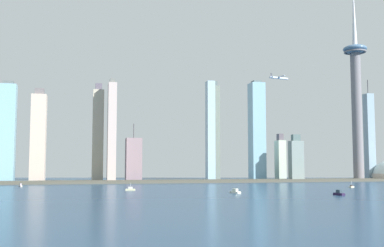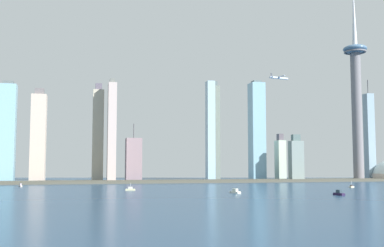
# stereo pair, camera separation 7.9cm
# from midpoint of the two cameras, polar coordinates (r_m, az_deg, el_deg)

# --- Properties ---
(waterfront_pier) EXTENTS (780.71, 61.41, 3.72)m
(waterfront_pier) POSITION_cam_midpoint_polar(r_m,az_deg,el_deg) (750.69, 2.75, -6.99)
(waterfront_pier) COLOR #504E42
(waterfront_pier) RESTS_ON ground
(observation_tower) EXTENTS (42.15, 42.15, 354.19)m
(observation_tower) POSITION_cam_midpoint_polar(r_m,az_deg,el_deg) (891.94, 19.30, 4.06)
(observation_tower) COLOR slate
(observation_tower) RESTS_ON ground
(skyscraper_0) EXTENTS (13.21, 25.60, 164.99)m
(skyscraper_0) POSITION_cam_midpoint_polar(r_m,az_deg,el_deg) (758.31, -9.71, -0.97)
(skyscraper_0) COLOR #BBA8A4
(skyscraper_0) RESTS_ON ground
(skyscraper_1) EXTENTS (13.46, 18.38, 174.62)m
(skyscraper_1) POSITION_cam_midpoint_polar(r_m,az_deg,el_deg) (824.65, 2.23, -0.87)
(skyscraper_1) COLOR #9FC2D3
(skyscraper_1) RESTS_ON ground
(skyscraper_2) EXTENTS (22.87, 25.78, 148.83)m
(skyscraper_2) POSITION_cam_midpoint_polar(r_m,az_deg,el_deg) (782.12, -18.15, -1.58)
(skyscraper_2) COLOR beige
(skyscraper_2) RESTS_ON ground
(skyscraper_3) EXTENTS (25.87, 27.83, 96.24)m
(skyscraper_3) POSITION_cam_midpoint_polar(r_m,az_deg,el_deg) (790.95, -7.11, -4.38)
(skyscraper_3) COLOR gray
(skyscraper_3) RESTS_ON ground
(skyscraper_4) EXTENTS (22.49, 15.34, 78.86)m
(skyscraper_4) POSITION_cam_midpoint_polar(r_m,az_deg,el_deg) (817.96, 12.53, -4.31)
(skyscraper_4) COLOR gray
(skyscraper_4) RESTS_ON ground
(skyscraper_5) EXTENTS (26.58, 20.24, 160.12)m
(skyscraper_5) POSITION_cam_midpoint_polar(r_m,az_deg,el_deg) (794.40, -21.57, -1.01)
(skyscraper_5) COLOR #85B7C8
(skyscraper_5) RESTS_ON ground
(skyscraper_6) EXTENTS (24.52, 27.21, 179.57)m
(skyscraper_6) POSITION_cam_midpoint_polar(r_m,az_deg,el_deg) (855.36, 7.88, -0.89)
(skyscraper_6) COLOR #80AFC3
(skyscraper_6) RESTS_ON ground
(skyscraper_7) EXTENTS (18.96, 12.29, 180.72)m
(skyscraper_7) POSITION_cam_midpoint_polar(r_m,az_deg,el_deg) (858.03, 2.74, -1.01)
(skyscraper_7) COLOR slate
(skyscraper_7) RESTS_ON ground
(skyscraper_8) EXTENTS (17.75, 20.75, 161.69)m
(skyscraper_8) POSITION_cam_midpoint_polar(r_m,az_deg,el_deg) (788.20, -11.35, -1.30)
(skyscraper_8) COLOR #B8AF99
(skyscraper_8) RESTS_ON ground
(skyscraper_9) EXTENTS (14.62, 15.31, 184.89)m
(skyscraper_9) POSITION_cam_midpoint_polar(r_m,az_deg,el_deg) (924.20, 20.73, -1.48)
(skyscraper_9) COLOR #87A2B3
(skyscraper_9) RESTS_ON ground
(skyscraper_10) EXTENTS (14.27, 20.39, 83.18)m
(skyscraper_10) POSITION_cam_midpoint_polar(r_m,az_deg,el_deg) (862.55, 10.68, -4.24)
(skyscraper_10) COLOR beige
(skyscraper_10) RESTS_ON ground
(boat_0) EXTENTS (10.67, 5.20, 8.44)m
(boat_0) POSITION_cam_midpoint_polar(r_m,az_deg,el_deg) (516.25, -7.48, -7.91)
(boat_0) COLOR beige
(boat_0) RESTS_ON ground
(boat_1) EXTENTS (8.33, 6.77, 8.33)m
(boat_1) POSITION_cam_midpoint_polar(r_m,az_deg,el_deg) (609.72, 18.80, -7.26)
(boat_1) COLOR beige
(boat_1) RESTS_ON ground
(boat_3) EXTENTS (5.08, 13.59, 4.94)m
(boat_3) POSITION_cam_midpoint_polar(r_m,az_deg,el_deg) (456.30, 17.40, -8.08)
(boat_3) COLOR #251839
(boat_3) RESTS_ON ground
(boat_5) EXTENTS (7.63, 14.82, 4.48)m
(boat_5) POSITION_cam_midpoint_polar(r_m,az_deg,el_deg) (469.84, 5.27, -8.21)
(boat_5) COLOR white
(boat_5) RESTS_ON ground
(boat_6) EXTENTS (4.98, 7.09, 4.23)m
(boat_6) POSITION_cam_midpoint_polar(r_m,az_deg,el_deg) (636.90, -20.09, -7.09)
(boat_6) COLOR beige
(boat_6) RESTS_ON ground
(airplane) EXTENTS (33.11, 30.04, 8.34)m
(airplane) POSITION_cam_midpoint_polar(r_m,az_deg,el_deg) (737.99, 10.53, 5.46)
(airplane) COLOR silver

